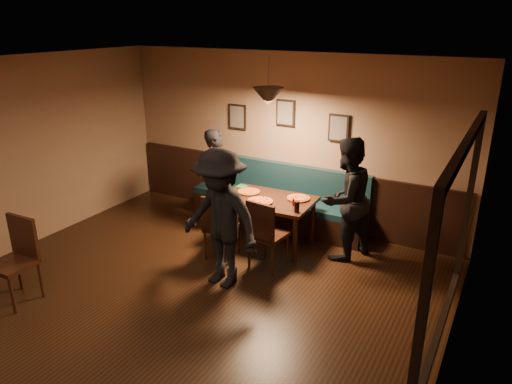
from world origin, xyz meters
TOP-DOWN VIEW (x-y plane):
  - floor at (0.00, 0.00)m, footprint 7.00×7.00m
  - ceiling at (0.00, 0.00)m, footprint 7.00×7.00m
  - wall_back at (0.00, 3.50)m, footprint 6.00×0.00m
  - wall_right at (3.00, 0.00)m, footprint 0.00×7.00m
  - wainscot at (0.00, 3.47)m, footprint 5.88×0.06m
  - booth_bench at (0.00, 3.20)m, footprint 3.00×0.60m
  - window_frame at (2.96, 0.50)m, footprint 0.06×2.56m
  - window_glass at (2.93, 0.50)m, footprint 0.00×2.40m
  - picture_left at (-0.90, 3.47)m, footprint 0.32×0.04m
  - picture_center at (0.00, 3.47)m, footprint 0.32×0.04m
  - picture_right at (0.90, 3.47)m, footprint 0.32×0.04m
  - pendant_lamp at (0.18, 2.53)m, footprint 0.44×0.44m
  - dining_table at (0.18, 2.53)m, footprint 1.41×0.94m
  - chair_near_left at (-0.19, 1.83)m, footprint 0.51×0.51m
  - chair_near_right at (0.53, 1.89)m, footprint 0.49×0.49m
  - diner_left at (-0.80, 2.67)m, footprint 0.47×0.65m
  - diner_right at (1.34, 2.68)m, footprint 0.96×1.06m
  - diner_front at (0.21, 1.20)m, footprint 1.27×0.85m
  - pizza_a at (-0.18, 2.60)m, footprint 0.44×0.44m
  - pizza_b at (0.17, 2.32)m, footprint 0.39×0.39m
  - pizza_c at (0.60, 2.72)m, footprint 0.38×0.38m
  - soda_glass at (0.78, 2.26)m, footprint 0.08×0.08m
  - tabasco_bottle at (0.64, 2.46)m, footprint 0.03×0.03m
  - napkin_a at (-0.43, 2.80)m, footprint 0.17×0.17m
  - napkin_b at (-0.37, 2.22)m, footprint 0.19×0.19m
  - cutlery_set at (0.12, 2.15)m, footprint 0.20×0.08m
  - cafe_chair_far at (-1.75, -0.38)m, footprint 0.48×0.48m

SIDE VIEW (x-z plane):
  - floor at x=0.00m, z-range 0.00..0.00m
  - dining_table at x=0.18m, z-range 0.00..0.74m
  - chair_near_left at x=-0.19m, z-range 0.00..0.98m
  - wainscot at x=0.00m, z-range 0.00..1.00m
  - booth_bench at x=0.00m, z-range 0.00..1.00m
  - chair_near_right at x=0.53m, z-range 0.00..1.01m
  - cafe_chair_far at x=-1.75m, z-range 0.00..1.05m
  - cutlery_set at x=0.12m, z-range 0.74..0.74m
  - napkin_b at x=-0.37m, z-range 0.74..0.74m
  - napkin_a at x=-0.43m, z-range 0.74..0.74m
  - pizza_a at x=-0.18m, z-range 0.74..0.77m
  - pizza_c at x=0.60m, z-range 0.74..0.77m
  - pizza_b at x=0.17m, z-range 0.74..0.78m
  - tabasco_bottle at x=0.64m, z-range 0.74..0.86m
  - soda_glass at x=0.78m, z-range 0.74..0.89m
  - diner_left at x=-0.80m, z-range 0.00..1.65m
  - diner_right at x=1.34m, z-range 0.00..1.77m
  - diner_front at x=0.21m, z-range 0.00..1.82m
  - wall_back at x=0.00m, z-range -1.60..4.40m
  - wall_right at x=3.00m, z-range -2.10..4.90m
  - window_frame at x=2.96m, z-range 0.57..2.43m
  - window_glass at x=2.93m, z-range 0.30..2.70m
  - picture_left at x=-0.90m, z-range 1.49..1.91m
  - picture_right at x=0.90m, z-range 1.49..1.91m
  - picture_center at x=0.00m, z-range 1.64..2.06m
  - pendant_lamp at x=0.18m, z-range 2.12..2.38m
  - ceiling at x=0.00m, z-range 2.80..2.80m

